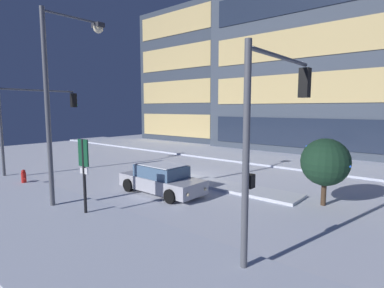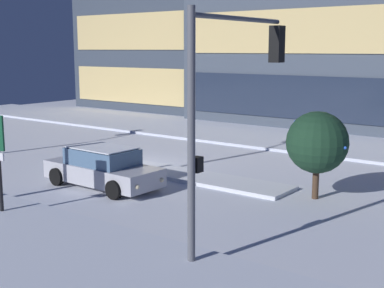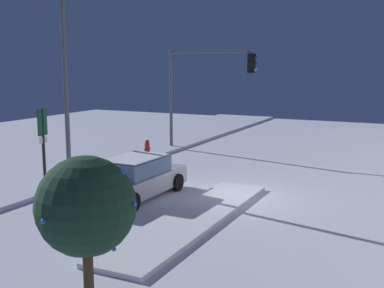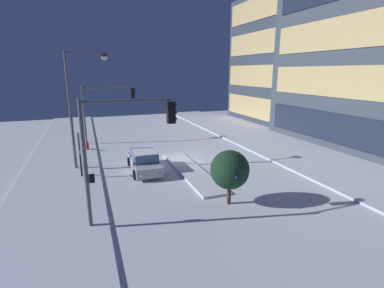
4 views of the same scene
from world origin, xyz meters
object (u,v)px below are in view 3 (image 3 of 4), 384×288
object	(u,v)px
street_lamp_arched	(78,51)
fire_hydrant	(147,148)
decorated_tree_median	(86,206)
traffic_light_corner_near_left	(205,79)
parking_info_sign	(43,136)
car_near	(135,178)

from	to	relation	value
street_lamp_arched	fire_hydrant	distance (m)	7.19
fire_hydrant	decorated_tree_median	world-z (taller)	decorated_tree_median
decorated_tree_median	street_lamp_arched	bearing A→B (deg)	-140.78
traffic_light_corner_near_left	decorated_tree_median	size ratio (longest dim) A/B	1.89
parking_info_sign	decorated_tree_median	size ratio (longest dim) A/B	1.03
street_lamp_arched	decorated_tree_median	distance (m)	11.86
fire_hydrant	street_lamp_arched	bearing A→B (deg)	-1.60
car_near	parking_info_sign	world-z (taller)	parking_info_sign
traffic_light_corner_near_left	fire_hydrant	xyz separation A→B (m)	(2.79, -2.07, -3.59)
traffic_light_corner_near_left	fire_hydrant	size ratio (longest dim) A/B	6.43
car_near	traffic_light_corner_near_left	distance (m)	10.58
car_near	fire_hydrant	distance (m)	8.07
traffic_light_corner_near_left	parking_info_sign	bearing A→B (deg)	-104.30
car_near	decorated_tree_median	bearing A→B (deg)	26.31
parking_info_sign	decorated_tree_median	xyz separation A→B (m)	(6.87, 7.50, -0.04)
car_near	traffic_light_corner_near_left	xyz separation A→B (m)	(-9.91, -1.72, 3.30)
decorated_tree_median	traffic_light_corner_near_left	bearing A→B (deg)	-163.56
fire_hydrant	parking_info_sign	size ratio (longest dim) A/B	0.28
parking_info_sign	traffic_light_corner_near_left	bearing A→B (deg)	69.17
traffic_light_corner_near_left	parking_info_sign	size ratio (longest dim) A/B	1.83
parking_info_sign	street_lamp_arched	bearing A→B (deg)	74.16
car_near	parking_info_sign	size ratio (longest dim) A/B	1.54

